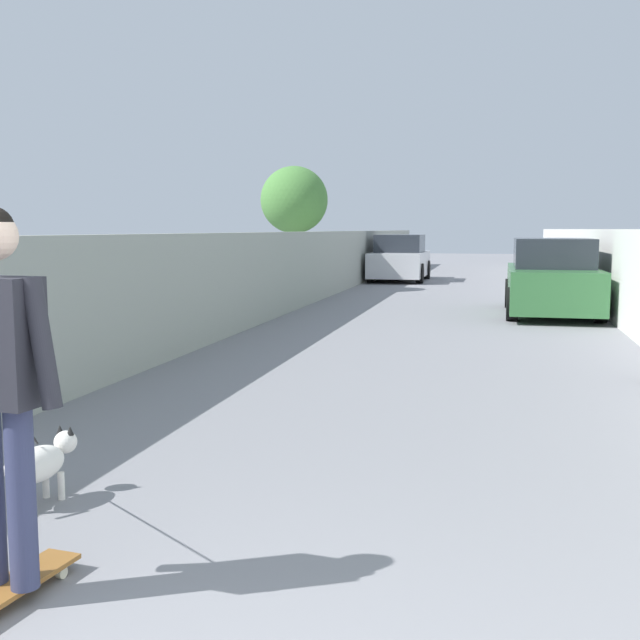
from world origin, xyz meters
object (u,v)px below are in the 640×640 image
Objects in this scene: dog at (42,462)px; car_far at (400,259)px; car_near at (552,279)px; tree_left_mid at (294,202)px; skateboard at (10,588)px.

dog is 0.39× the size of car_far.
tree_left_mid is at bearing 55.24° from car_near.
car_near and car_far have the same top height.
tree_left_mid is 5.88m from car_far.
tree_left_mid reaches higher than car_near.
car_near is (12.04, -3.86, 0.44)m from dog.
tree_left_mid is 0.89× the size of car_far.
skateboard is at bearing -153.94° from dog.
car_far is at bearing 1.09° from dog.
skateboard is (-17.80, -3.31, -2.41)m from tree_left_mid.
tree_left_mid reaches higher than dog.
car_near reaches higher than skateboard.
car_near is at bearing -156.19° from car_far.
car_far is at bearing -24.37° from tree_left_mid.
tree_left_mid is 8.20m from car_near.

